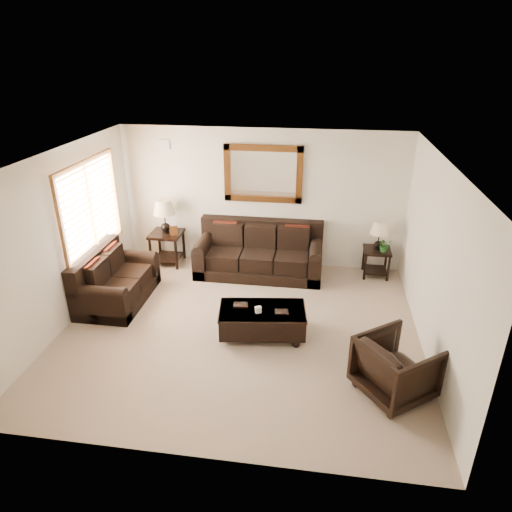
% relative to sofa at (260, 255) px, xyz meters
% --- Properties ---
extents(room, '(5.51, 5.01, 2.71)m').
position_rel_sofa_xyz_m(room, '(-0.02, -2.03, 0.99)').
color(room, gray).
rests_on(room, ground).
extents(window, '(0.07, 1.96, 1.66)m').
position_rel_sofa_xyz_m(window, '(-2.72, -1.13, 1.19)').
color(window, white).
rests_on(window, room).
extents(mirror, '(1.50, 0.06, 1.10)m').
position_rel_sofa_xyz_m(mirror, '(-0.00, 0.44, 1.49)').
color(mirror, '#43210D').
rests_on(mirror, room).
extents(air_vent, '(0.25, 0.02, 0.18)m').
position_rel_sofa_xyz_m(air_vent, '(-1.92, 0.45, 1.99)').
color(air_vent, '#999999').
rests_on(air_vent, room).
extents(sofa, '(2.40, 1.04, 0.98)m').
position_rel_sofa_xyz_m(sofa, '(0.00, 0.00, 0.00)').
color(sofa, black).
rests_on(sofa, room).
extents(loveseat, '(0.96, 1.61, 0.91)m').
position_rel_sofa_xyz_m(loveseat, '(-2.33, -1.45, -0.02)').
color(loveseat, black).
rests_on(loveseat, room).
extents(end_table_left, '(0.61, 0.61, 1.35)m').
position_rel_sofa_xyz_m(end_table_left, '(-1.90, 0.13, 0.52)').
color(end_table_left, black).
rests_on(end_table_left, room).
extents(end_table_right, '(0.50, 0.50, 1.10)m').
position_rel_sofa_xyz_m(end_table_right, '(2.23, 0.18, 0.36)').
color(end_table_right, black).
rests_on(end_table_right, room).
extents(coffee_table, '(1.39, 0.87, 0.55)m').
position_rel_sofa_xyz_m(coffee_table, '(0.34, -2.12, -0.08)').
color(coffee_table, black).
rests_on(coffee_table, room).
extents(armchair, '(1.13, 1.14, 0.86)m').
position_rel_sofa_xyz_m(armchair, '(2.18, -3.16, 0.07)').
color(armchair, black).
rests_on(armchair, floor).
extents(potted_plant, '(0.31, 0.33, 0.21)m').
position_rel_sofa_xyz_m(potted_plant, '(2.34, 0.09, 0.30)').
color(potted_plant, '#21561D').
rests_on(potted_plant, end_table_right).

